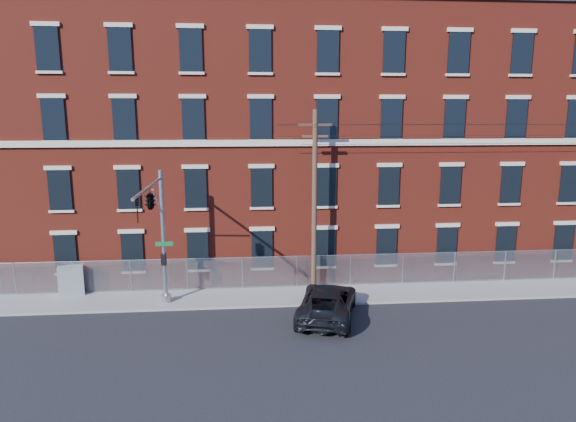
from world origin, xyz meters
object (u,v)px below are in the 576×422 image
at_px(utility_pole_near, 314,199).
at_px(utility_cabinet, 71,281).
at_px(traffic_signal_mast, 154,213).
at_px(pickup_truck, 327,302).

xyz_separation_m(utility_pole_near, utility_cabinet, (-13.32, 0.40, -4.41)).
relative_size(traffic_signal_mast, utility_cabinet, 4.32).
relative_size(utility_pole_near, utility_cabinet, 6.17).
height_order(traffic_signal_mast, pickup_truck, traffic_signal_mast).
xyz_separation_m(traffic_signal_mast, utility_pole_near, (8.00, 3.42, -0.05)).
height_order(pickup_truck, utility_cabinet, utility_cabinet).
xyz_separation_m(traffic_signal_mast, pickup_truck, (8.19, -0.13, -4.62)).
height_order(utility_pole_near, utility_cabinet, utility_pole_near).
distance_m(utility_pole_near, utility_cabinet, 14.04).
distance_m(traffic_signal_mast, utility_pole_near, 8.70).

